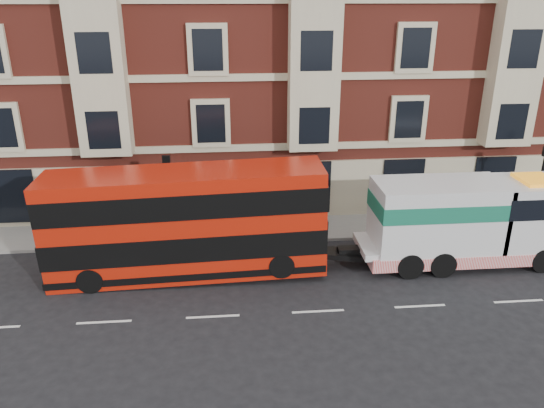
{
  "coord_description": "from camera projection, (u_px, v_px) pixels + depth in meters",
  "views": [
    {
      "loc": [
        -3.28,
        -17.0,
        11.36
      ],
      "look_at": [
        -1.41,
        4.0,
        2.87
      ],
      "focal_mm": 35.0,
      "sensor_mm": 36.0,
      "label": 1
    }
  ],
  "objects": [
    {
      "name": "lamp_post_west",
      "position": [
        169.0,
        193.0,
        24.45
      ],
      "size": [
        0.35,
        0.15,
        4.35
      ],
      "color": "black",
      "rests_on": "sidewalk"
    },
    {
      "name": "lamp_post_east",
      "position": [
        540.0,
        182.0,
        25.93
      ],
      "size": [
        0.35,
        0.15,
        4.35
      ],
      "color": "black",
      "rests_on": "sidewalk"
    },
    {
      "name": "sidewalk",
      "position": [
        293.0,
        228.0,
        27.12
      ],
      "size": [
        90.0,
        3.0,
        0.15
      ],
      "primitive_type": "cube",
      "color": "slate",
      "rests_on": "ground"
    },
    {
      "name": "victorian_terrace",
      "position": [
        288.0,
        15.0,
        30.36
      ],
      "size": [
        45.0,
        12.0,
        20.4
      ],
      "color": "maroon",
      "rests_on": "ground"
    },
    {
      "name": "double_decker_bus",
      "position": [
        186.0,
        222.0,
        22.01
      ],
      "size": [
        11.48,
        2.63,
        4.65
      ],
      "color": "#B71A0A",
      "rests_on": "ground"
    },
    {
      "name": "tow_truck",
      "position": [
        465.0,
        221.0,
        23.16
      ],
      "size": [
        9.19,
        2.72,
        3.83
      ],
      "color": "silver",
      "rests_on": "ground"
    },
    {
      "name": "pedestrian",
      "position": [
        127.0,
        218.0,
        25.94
      ],
      "size": [
        0.77,
        0.76,
        1.78
      ],
      "primitive_type": "imported",
      "rotation": [
        0.0,
        0.0,
        -0.74
      ],
      "color": "#1B1B36",
      "rests_on": "sidewalk"
    },
    {
      "name": "ground",
      "position": [
        318.0,
        311.0,
        20.22
      ],
      "size": [
        120.0,
        120.0,
        0.0
      ],
      "primitive_type": "plane",
      "color": "black",
      "rests_on": "ground"
    }
  ]
}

